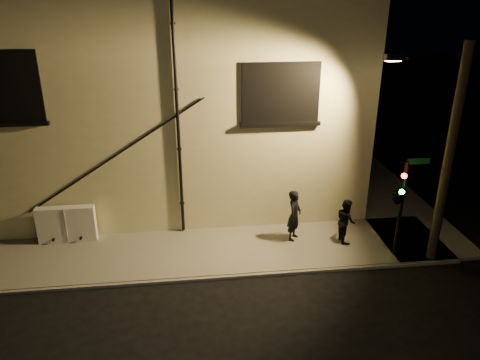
{
  "coord_description": "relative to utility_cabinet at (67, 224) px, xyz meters",
  "views": [
    {
      "loc": [
        -1.58,
        -12.0,
        8.25
      ],
      "look_at": [
        0.11,
        1.8,
        2.46
      ],
      "focal_mm": 35.0,
      "sensor_mm": 36.0,
      "label": 1
    }
  ],
  "objects": [
    {
      "name": "ground",
      "position": [
        5.73,
        -2.7,
        -0.75
      ],
      "size": [
        90.0,
        90.0,
        0.0
      ],
      "primitive_type": "plane",
      "color": "black"
    },
    {
      "name": "sidewalk",
      "position": [
        6.95,
        1.69,
        -0.69
      ],
      "size": [
        21.0,
        16.0,
        0.12
      ],
      "color": "slate",
      "rests_on": "ground"
    },
    {
      "name": "building",
      "position": [
        2.73,
        6.29,
        3.65
      ],
      "size": [
        16.2,
        12.23,
        8.8
      ],
      "color": "beige",
      "rests_on": "ground"
    },
    {
      "name": "utility_cabinet",
      "position": [
        0.0,
        0.0,
        0.0
      ],
      "size": [
        1.93,
        0.32,
        1.27
      ],
      "primitive_type": "cube",
      "color": "white",
      "rests_on": "sidewalk"
    },
    {
      "name": "pedestrian_a",
      "position": [
        7.71,
        -0.8,
        0.27
      ],
      "size": [
        0.71,
        0.79,
        1.8
      ],
      "primitive_type": "imported",
      "rotation": [
        0.0,
        0.0,
        1.01
      ],
      "color": "black",
      "rests_on": "sidewalk"
    },
    {
      "name": "pedestrian_b",
      "position": [
        9.42,
        -1.14,
        0.13
      ],
      "size": [
        0.6,
        0.76,
        1.53
      ],
      "primitive_type": "imported",
      "rotation": [
        0.0,
        0.0,
        1.6
      ],
      "color": "black",
      "rests_on": "sidewalk"
    },
    {
      "name": "traffic_signal",
      "position": [
        10.6,
        -2.24,
        1.57
      ],
      "size": [
        1.26,
        1.93,
        3.29
      ],
      "color": "black",
      "rests_on": "sidewalk"
    },
    {
      "name": "streetlamp_pole",
      "position": [
        11.76,
        -2.47,
        2.94
      ],
      "size": [
        2.02,
        1.38,
        6.91
      ],
      "color": "black",
      "rests_on": "ground"
    }
  ]
}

